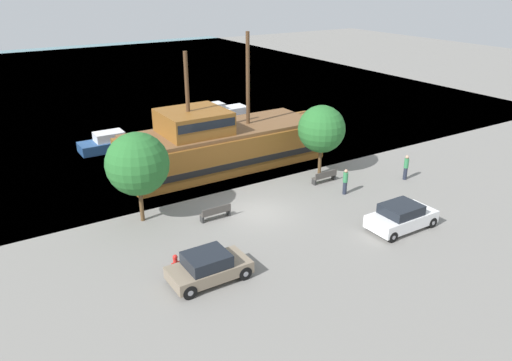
% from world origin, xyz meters
% --- Properties ---
extents(ground_plane, '(160.00, 160.00, 0.00)m').
position_xyz_m(ground_plane, '(0.00, 0.00, 0.00)').
color(ground_plane, gray).
extents(water_surface, '(80.00, 80.00, 0.00)m').
position_xyz_m(water_surface, '(0.00, 44.00, 0.00)').
color(water_surface, slate).
rests_on(water_surface, ground).
extents(pirate_ship, '(16.42, 5.45, 9.71)m').
position_xyz_m(pirate_ship, '(1.99, 8.40, 1.73)').
color(pirate_ship, brown).
rests_on(pirate_ship, water_surface).
extents(moored_boat_dockside, '(6.82, 1.84, 1.71)m').
position_xyz_m(moored_boat_dockside, '(7.38, 19.87, 0.68)').
color(moored_boat_dockside, silver).
rests_on(moored_boat_dockside, water_surface).
extents(moored_boat_outer, '(5.77, 2.03, 1.50)m').
position_xyz_m(moored_boat_outer, '(-3.73, 16.54, 0.57)').
color(moored_boat_outer, navy).
rests_on(moored_boat_outer, water_surface).
extents(parked_car_curb_front, '(4.06, 2.00, 1.51)m').
position_xyz_m(parked_car_curb_front, '(5.77, -5.99, 0.74)').
color(parked_car_curb_front, white).
rests_on(parked_car_curb_front, ground_plane).
extents(parked_car_curb_mid, '(3.85, 1.97, 1.46)m').
position_xyz_m(parked_car_curb_mid, '(-5.89, -4.81, 0.72)').
color(parked_car_curb_mid, '#7F705B').
rests_on(parked_car_curb_mid, ground_plane).
extents(fire_hydrant, '(0.42, 0.25, 0.76)m').
position_xyz_m(fire_hydrant, '(-6.81, -3.02, 0.41)').
color(fire_hydrant, red).
rests_on(fire_hydrant, ground_plane).
extents(bench_promenade_east, '(1.88, 0.45, 0.85)m').
position_xyz_m(bench_promenade_east, '(6.45, 1.60, 0.44)').
color(bench_promenade_east, '#4C4742').
rests_on(bench_promenade_east, ground_plane).
extents(bench_promenade_west, '(1.88, 0.45, 0.85)m').
position_xyz_m(bench_promenade_west, '(-2.62, 0.65, 0.44)').
color(bench_promenade_west, '#4C4742').
rests_on(bench_promenade_west, ground_plane).
extents(pedestrian_walking_near, '(0.32, 0.32, 1.74)m').
position_xyz_m(pedestrian_walking_near, '(6.31, -0.63, 0.89)').
color(pedestrian_walking_near, '#232838').
rests_on(pedestrian_walking_near, ground_plane).
extents(pedestrian_walking_far, '(0.32, 0.32, 1.80)m').
position_xyz_m(pedestrian_walking_far, '(11.62, -0.99, 0.92)').
color(pedestrian_walking_far, '#232838').
rests_on(pedestrian_walking_far, ground_plane).
extents(tree_row_east, '(3.62, 3.62, 5.38)m').
position_xyz_m(tree_row_east, '(-6.35, 2.82, 3.56)').
color(tree_row_east, brown).
rests_on(tree_row_east, ground_plane).
extents(tree_row_mideast, '(3.36, 3.36, 5.05)m').
position_xyz_m(tree_row_mideast, '(7.22, 3.13, 3.36)').
color(tree_row_mideast, brown).
rests_on(tree_row_mideast, ground_plane).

